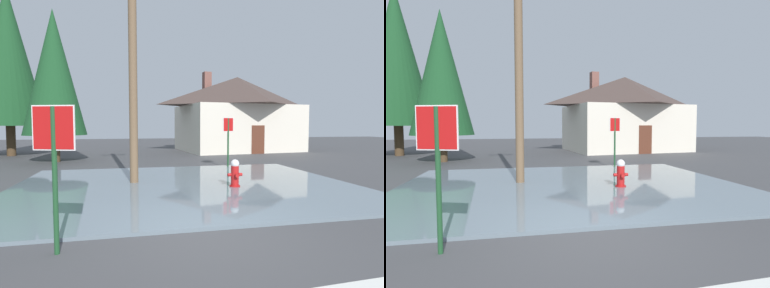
{
  "view_description": "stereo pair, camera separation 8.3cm",
  "coord_description": "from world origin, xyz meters",
  "views": [
    {
      "loc": [
        -1.42,
        -5.41,
        2.02
      ],
      "look_at": [
        0.73,
        4.81,
        1.36
      ],
      "focal_mm": 28.12,
      "sensor_mm": 36.0,
      "label": 1
    },
    {
      "loc": [
        -1.34,
        -5.43,
        2.02
      ],
      "look_at": [
        0.73,
        4.81,
        1.36
      ],
      "focal_mm": 28.12,
      "sensor_mm": 36.0,
      "label": 2
    }
  ],
  "objects": [
    {
      "name": "house",
      "position": [
        7.08,
        17.44,
        3.02
      ],
      "size": [
        10.04,
        7.95,
        6.28
      ],
      "color": "silver",
      "rests_on": "ground"
    },
    {
      "name": "flood_puddle",
      "position": [
        0.38,
        4.2,
        0.04
      ],
      "size": [
        10.91,
        8.38,
        0.08
      ],
      "primitive_type": "cube",
      "color": "slate",
      "rests_on": "ground"
    },
    {
      "name": "fire_hydrant",
      "position": [
        1.85,
        3.54,
        0.46
      ],
      "size": [
        0.47,
        0.4,
        0.94
      ],
      "color": "red",
      "rests_on": "ground"
    },
    {
      "name": "ground_plane",
      "position": [
        0.0,
        0.0,
        -0.05
      ],
      "size": [
        80.0,
        80.0,
        0.1
      ],
      "primitive_type": "cube",
      "color": "#424244"
    },
    {
      "name": "pine_tree_short_left",
      "position": [
        -5.34,
        12.17,
        4.85
      ],
      "size": [
        3.3,
        3.3,
        8.24
      ],
      "color": "#4C3823",
      "rests_on": "ground"
    },
    {
      "name": "stop_sign_far",
      "position": [
        3.14,
        8.02,
        1.66
      ],
      "size": [
        0.59,
        0.3,
        2.37
      ],
      "color": "#1E4C28",
      "rests_on": "ground"
    },
    {
      "name": "stop_sign_near",
      "position": [
        -2.55,
        -0.47,
        1.65
      ],
      "size": [
        0.67,
        0.24,
        2.33
      ],
      "color": "#1E4C28",
      "rests_on": "ground"
    },
    {
      "name": "utility_pole",
      "position": [
        -1.26,
        4.91,
        4.56
      ],
      "size": [
        1.6,
        0.28,
        8.77
      ],
      "color": "brown",
      "rests_on": "ground"
    },
    {
      "name": "pine_tree_mid_left",
      "position": [
        -8.98,
        16.28,
        6.47
      ],
      "size": [
        4.4,
        4.4,
        11.0
      ],
      "color": "#4C3823",
      "rests_on": "ground"
    }
  ]
}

